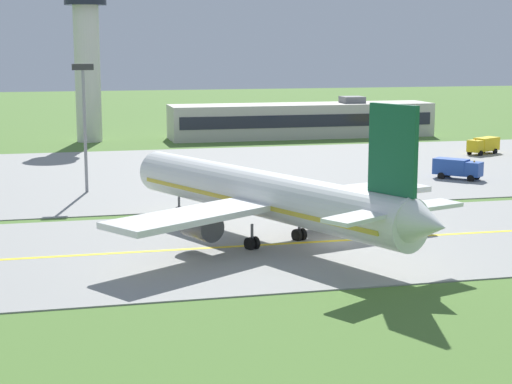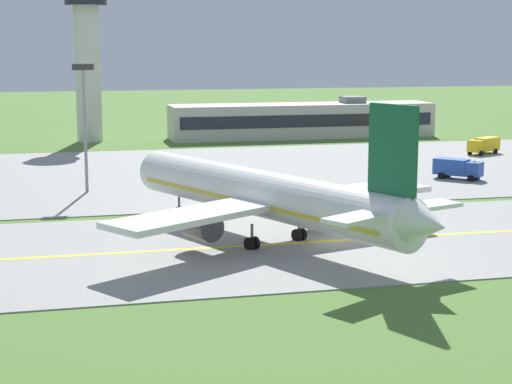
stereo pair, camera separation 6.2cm
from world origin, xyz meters
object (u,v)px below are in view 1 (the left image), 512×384
Objects in this scene: service_truck_baggage at (483,145)px; control_tower at (87,43)px; service_truck_fuel at (457,168)px; apron_light_mast at (84,112)px; airplane_lead at (265,195)px.

service_truck_baggage is 68.72m from control_tower.
control_tower reaches higher than service_truck_fuel.
apron_light_mast is at bearing -93.09° from control_tower.
service_truck_baggage is at bearing 18.56° from apron_light_mast.
apron_light_mast is (-61.28, -20.58, 7.79)m from service_truck_baggage.
apron_light_mast is at bearing 178.50° from service_truck_fuel.
control_tower is (-10.95, 82.14, 12.92)m from airplane_lead.
service_truck_fuel is (32.04, 27.64, -2.60)m from airplane_lead.
airplane_lead is 83.86m from control_tower.
service_truck_baggage is at bearing -29.26° from control_tower.
control_tower is at bearing 150.74° from service_truck_baggage.
apron_light_mast reaches higher than airplane_lead.
control_tower reaches higher than apron_light_mast.
service_truck_baggage is 65.11m from apron_light_mast.
airplane_lead is at bearing -139.22° from service_truck_fuel.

